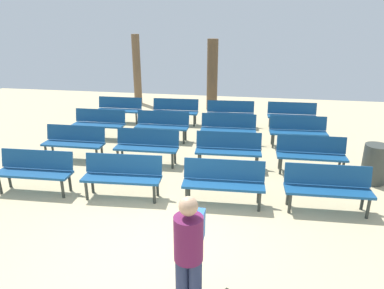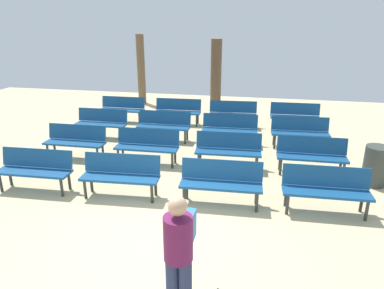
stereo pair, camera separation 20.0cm
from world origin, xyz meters
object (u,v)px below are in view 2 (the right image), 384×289
object	(u,v)px
bench_r0_c2	(221,180)
tree_1	(141,70)
bench_r1_c0	(76,140)
bench_r1_c2	(228,148)
tree_0	(216,75)
visitor_with_backpack	(179,250)
trash_bin	(376,166)
bench_r2_c3	(300,130)
bench_r3_c0	(122,108)
bench_r2_c2	(230,127)
bench_r3_c3	(295,115)
bench_r2_c1	(164,124)
bench_r1_c3	(312,153)
bench_r3_c1	(178,110)
bench_r0_c3	(326,187)
bench_r1_c1	(147,144)
bench_r0_c0	(35,167)
bench_r0_c1	(121,173)
bench_r2_c0	(102,121)
bench_r3_c2	(233,112)

from	to	relation	value
bench_r0_c2	tree_1	size ratio (longest dim) A/B	0.55
bench_r1_c0	bench_r1_c2	xyz separation A→B (m)	(4.00, 0.15, 0.00)
tree_0	visitor_with_backpack	world-z (taller)	tree_0
tree_0	trash_bin	size ratio (longest dim) A/B	3.15
bench_r2_c3	bench_r3_c0	bearing A→B (deg)	162.04
bench_r2_c2	bench_r3_c3	distance (m)	2.74
bench_r2_c1	tree_0	xyz separation A→B (m)	(0.99, 4.13, 0.89)
bench_r1_c3	bench_r2_c2	distance (m)	2.72
bench_r0_c2	bench_r3_c1	world-z (taller)	same
bench_r0_c3	bench_r1_c2	world-z (taller)	same
bench_r3_c1	bench_r1_c3	bearing A→B (deg)	-42.78
bench_r1_c1	tree_0	size ratio (longest dim) A/B	0.58
bench_r3_c3	visitor_with_backpack	distance (m)	8.61
bench_r1_c0	bench_r3_c3	size ratio (longest dim) A/B	1.00
bench_r1_c1	bench_r3_c0	bearing A→B (deg)	119.23
bench_r2_c3	visitor_with_backpack	bearing A→B (deg)	-109.74
bench_r0_c2	trash_bin	distance (m)	3.58
bench_r0_c0	bench_r2_c2	size ratio (longest dim) A/B	1.00
bench_r0_c1	bench_r3_c1	world-z (taller)	same
bench_r1_c3	bench_r3_c1	bearing A→B (deg)	138.40
bench_r2_c0	tree_0	world-z (taller)	tree_0
bench_r2_c0	bench_r1_c1	bearing A→B (deg)	-40.87
bench_r2_c3	tree_1	distance (m)	7.84
bench_r2_c1	bench_r3_c2	xyz separation A→B (m)	(1.91, 1.83, 0.00)
trash_bin	tree_1	bearing A→B (deg)	139.11
bench_r0_c0	bench_r1_c0	world-z (taller)	same
bench_r3_c3	tree_1	bearing A→B (deg)	154.52
bench_r2_c3	trash_bin	bearing A→B (deg)	-59.83
bench_r1_c0	bench_r2_c1	world-z (taller)	same
bench_r2_c1	trash_bin	distance (m)	5.77
bench_r2_c3	bench_r3_c0	xyz separation A→B (m)	(-6.02, 1.57, 0.00)
bench_r2_c3	bench_r0_c3	bearing A→B (deg)	-90.58
tree_1	visitor_with_backpack	bearing A→B (deg)	-68.53
bench_r0_c3	bench_r3_c0	size ratio (longest dim) A/B	1.01
bench_r1_c1	bench_r2_c3	size ratio (longest dim) A/B	0.99
bench_r0_c1	bench_r0_c0	bearing A→B (deg)	178.81
bench_r3_c2	bench_r3_c3	bearing A→B (deg)	-0.67
tree_1	bench_r0_c3	bearing A→B (deg)	-51.50
bench_r0_c0	bench_r3_c3	bearing A→B (deg)	42.17
bench_r1_c3	bench_r2_c0	size ratio (longest dim) A/B	1.00
tree_0	bench_r0_c1	bearing A→B (deg)	-96.36
bench_r1_c0	bench_r2_c2	world-z (taller)	same
bench_r0_c0	bench_r3_c1	world-z (taller)	same
bench_r1_c0	bench_r3_c3	world-z (taller)	same
bench_r0_c1	bench_r2_c0	world-z (taller)	same
bench_r0_c2	bench_r3_c3	bearing A→B (deg)	69.30
bench_r2_c2	bench_r3_c1	size ratio (longest dim) A/B	1.00
bench_r0_c3	bench_r3_c1	world-z (taller)	same
bench_r0_c3	bench_r1_c2	bearing A→B (deg)	136.97
bench_r1_c0	bench_r3_c1	distance (m)	4.13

